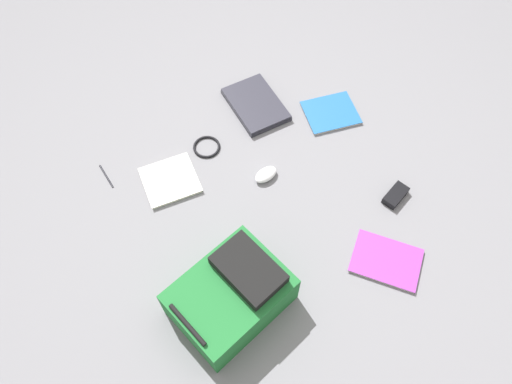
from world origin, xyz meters
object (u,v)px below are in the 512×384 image
object	(u,v)px
book_comic	(386,261)
pen_black	(106,176)
backpack	(232,295)
cable_coil	(207,147)
laptop	(256,104)
power_brick	(396,195)
book_blue	(331,113)
computer_mouse	(266,175)
book_manual	(170,180)

from	to	relation	value
book_comic	pen_black	size ratio (longest dim) A/B	2.38
backpack	cable_coil	size ratio (longest dim) A/B	3.68
laptop	power_brick	xyz separation A→B (m)	(-0.75, -0.23, 0.00)
laptop	book_comic	size ratio (longest dim) A/B	1.01
book_blue	cable_coil	size ratio (longest dim) A/B	2.33
power_brick	backpack	bearing A→B (deg)	92.01
backpack	power_brick	size ratio (longest dim) A/B	3.78
computer_mouse	cable_coil	bearing A→B (deg)	19.48
computer_mouse	power_brick	world-z (taller)	computer_mouse
book_comic	computer_mouse	world-z (taller)	computer_mouse
backpack	book_manual	distance (m)	0.62
book_blue	cable_coil	distance (m)	0.62
book_blue	book_manual	world-z (taller)	book_manual
book_comic	power_brick	world-z (taller)	power_brick
laptop	book_manual	xyz separation A→B (m)	(-0.16, 0.55, -0.01)
laptop	book_manual	distance (m)	0.57
backpack	book_comic	distance (m)	0.64
computer_mouse	cable_coil	size ratio (longest dim) A/B	0.88
backpack	laptop	size ratio (longest dim) A/B	1.38
laptop	book_comic	bearing A→B (deg)	-179.50
laptop	book_blue	bearing A→B (deg)	-129.46
cable_coil	book_manual	bearing A→B (deg)	108.64
cable_coil	pen_black	distance (m)	0.46
pen_black	power_brick	bearing A→B (deg)	-127.09
backpack	book_manual	world-z (taller)	backpack
computer_mouse	pen_black	xyz separation A→B (m)	(0.38, 0.59, -0.02)
cable_coil	computer_mouse	bearing A→B (deg)	-153.03
book_blue	laptop	bearing A→B (deg)	50.54
power_brick	pen_black	size ratio (longest dim) A/B	0.88
book_comic	computer_mouse	distance (m)	0.62
book_manual	computer_mouse	bearing A→B (deg)	-118.99
book_blue	computer_mouse	bearing A→B (deg)	106.73
book_comic	cable_coil	xyz separation A→B (m)	(0.87, 0.33, -0.00)
pen_black	cable_coil	bearing A→B (deg)	-102.40
book_manual	pen_black	bearing A→B (deg)	52.41
computer_mouse	power_brick	distance (m)	0.56
power_brick	book_manual	bearing A→B (deg)	53.06
book_comic	computer_mouse	bearing A→B (deg)	17.59
backpack	book_blue	xyz separation A→B (m)	(0.55, -0.88, -0.09)
backpack	computer_mouse	bearing A→B (deg)	-45.25
book_comic	power_brick	distance (m)	0.31
book_blue	book_comic	xyz separation A→B (m)	(-0.73, 0.27, 0.00)
laptop	backpack	bearing A→B (deg)	142.64
book_manual	laptop	bearing A→B (deg)	-73.28
laptop	cable_coil	size ratio (longest dim) A/B	2.67
cable_coil	pen_black	bearing A→B (deg)	77.60
cable_coil	power_brick	xyz separation A→B (m)	(-0.66, -0.56, 0.01)
book_blue	cable_coil	xyz separation A→B (m)	(0.14, 0.60, -0.00)
book_blue	backpack	bearing A→B (deg)	122.19
book_comic	pen_black	distance (m)	1.25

